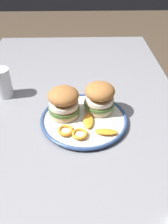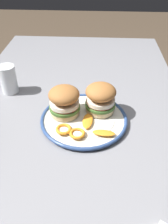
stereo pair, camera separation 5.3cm
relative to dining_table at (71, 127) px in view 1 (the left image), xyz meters
name	(u,v)px [view 1 (the left image)]	position (x,y,z in m)	size (l,w,h in m)	color
ground_plane	(75,212)	(0.00, 0.00, -0.62)	(8.00, 8.00, 0.00)	#4C3D2D
dining_table	(71,127)	(0.00, 0.00, 0.00)	(1.43, 0.84, 0.71)	gray
dinner_plate	(84,119)	(-0.07, -0.05, 0.10)	(0.29, 0.29, 0.02)	silver
sandwich_half_left	(64,102)	(-0.05, 0.02, 0.16)	(0.12, 0.12, 0.10)	beige
sandwich_half_right	(99,97)	(-0.03, -0.10, 0.16)	(0.14, 0.14, 0.10)	beige
orange_peel_curled	(80,134)	(-0.16, -0.03, 0.11)	(0.07, 0.07, 0.01)	orange
orange_peel_strip_long	(106,132)	(-0.15, -0.11, 0.11)	(0.03, 0.07, 0.01)	orange
orange_peel_strip_short	(88,121)	(-0.10, -0.06, 0.11)	(0.08, 0.04, 0.01)	orange
orange_peel_small_curl	(65,130)	(-0.14, 0.01, 0.11)	(0.07, 0.07, 0.01)	orange
drinking_glass	(3,84)	(0.09, 0.26, 0.14)	(0.06, 0.06, 0.11)	white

